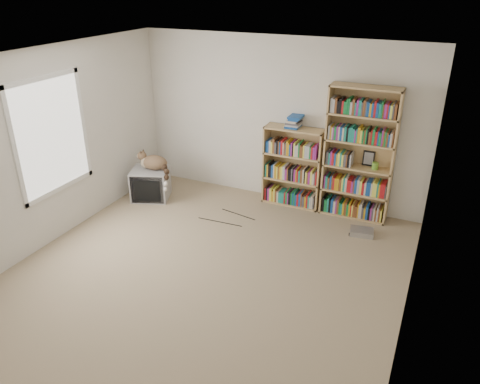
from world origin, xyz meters
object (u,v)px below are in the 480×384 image
at_px(cat, 156,165).
at_px(bookcase_tall, 359,158).
at_px(dvd_player, 362,232).
at_px(crt_tv, 151,184).
at_px(bookcase_short, 293,170).

distance_m(cat, bookcase_tall, 3.07).
xyz_separation_m(cat, dvd_player, (3.20, 0.19, -0.53)).
relative_size(crt_tv, cat, 1.07).
xyz_separation_m(bookcase_tall, dvd_player, (0.24, -0.54, -0.87)).
height_order(cat, bookcase_tall, bookcase_tall).
relative_size(crt_tv, bookcase_short, 0.57).
bearing_deg(cat, bookcase_tall, 3.89).
bearing_deg(bookcase_tall, cat, -166.08).
height_order(bookcase_tall, dvd_player, bookcase_tall).
relative_size(bookcase_tall, dvd_player, 6.06).
distance_m(bookcase_tall, dvd_player, 1.06).
bearing_deg(dvd_player, cat, 174.73).
bearing_deg(crt_tv, bookcase_tall, -7.11).
bearing_deg(crt_tv, bookcase_short, -1.21).
distance_m(bookcase_short, dvd_player, 1.42).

